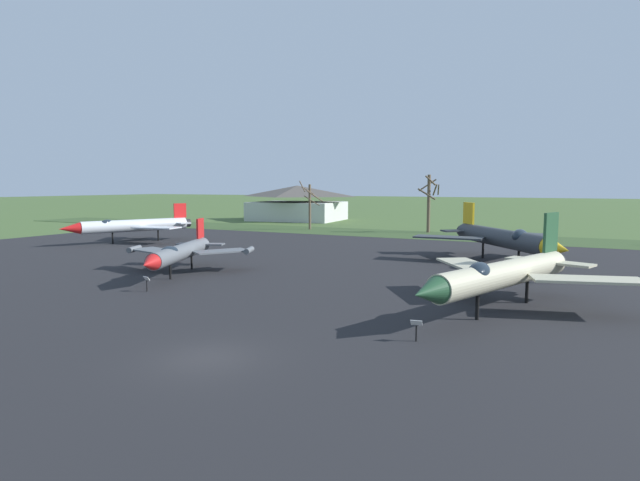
{
  "coord_description": "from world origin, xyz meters",
  "views": [
    {
      "loc": [
        13.56,
        -16.25,
        7.03
      ],
      "look_at": [
        -5.96,
        21.57,
        2.53
      ],
      "focal_mm": 29.39,
      "sensor_mm": 36.0,
      "label": 1
    }
  ],
  "objects_px": {
    "info_placard_front_left": "(416,328)",
    "jet_fighter_rear_left": "(132,225)",
    "info_placard_rear_center": "(147,282)",
    "visitor_building": "(297,203)",
    "jet_fighter_rear_center": "(181,252)",
    "info_placard_rear_right": "(549,275)",
    "jet_fighter_front_left": "(503,274)",
    "jet_fighter_rear_right": "(503,238)"
  },
  "relations": [
    {
      "from": "jet_fighter_rear_center",
      "to": "jet_fighter_rear_left",
      "type": "bearing_deg",
      "value": 145.03
    },
    {
      "from": "jet_fighter_front_left",
      "to": "visitor_building",
      "type": "relative_size",
      "value": 0.78
    },
    {
      "from": "info_placard_front_left",
      "to": "info_placard_rear_center",
      "type": "relative_size",
      "value": 0.98
    },
    {
      "from": "jet_fighter_front_left",
      "to": "jet_fighter_rear_right",
      "type": "xyz_separation_m",
      "value": [
        -2.63,
        18.72,
        0.19
      ]
    },
    {
      "from": "info_placard_rear_center",
      "to": "jet_fighter_rear_left",
      "type": "xyz_separation_m",
      "value": [
        -23.94,
        21.09,
        1.49
      ]
    },
    {
      "from": "info_placard_rear_center",
      "to": "jet_fighter_rear_center",
      "type": "bearing_deg",
      "value": 113.27
    },
    {
      "from": "jet_fighter_front_left",
      "to": "jet_fighter_rear_center",
      "type": "height_order",
      "value": "jet_fighter_front_left"
    },
    {
      "from": "info_placard_rear_center",
      "to": "info_placard_rear_right",
      "type": "bearing_deg",
      "value": 33.34
    },
    {
      "from": "info_placard_front_left",
      "to": "info_placard_rear_center",
      "type": "distance_m",
      "value": 19.27
    },
    {
      "from": "info_placard_rear_right",
      "to": "visitor_building",
      "type": "xyz_separation_m",
      "value": [
        -50.11,
        51.46,
        2.81
      ]
    },
    {
      "from": "info_placard_rear_center",
      "to": "visitor_building",
      "type": "height_order",
      "value": "visitor_building"
    },
    {
      "from": "jet_fighter_rear_left",
      "to": "visitor_building",
      "type": "xyz_separation_m",
      "value": [
        -2.82,
        45.72,
        1.3
      ]
    },
    {
      "from": "jet_fighter_front_left",
      "to": "info_placard_front_left",
      "type": "bearing_deg",
      "value": -108.55
    },
    {
      "from": "jet_fighter_rear_right",
      "to": "info_placard_rear_right",
      "type": "distance_m",
      "value": 9.56
    },
    {
      "from": "info_placard_front_left",
      "to": "info_placard_rear_right",
      "type": "height_order",
      "value": "info_placard_front_left"
    },
    {
      "from": "visitor_building",
      "to": "jet_fighter_rear_right",
      "type": "bearing_deg",
      "value": -43.3
    },
    {
      "from": "jet_fighter_rear_right",
      "to": "info_placard_rear_center",
      "type": "bearing_deg",
      "value": -128.74
    },
    {
      "from": "jet_fighter_rear_center",
      "to": "info_placard_rear_center",
      "type": "relative_size",
      "value": 11.71
    },
    {
      "from": "jet_fighter_rear_center",
      "to": "jet_fighter_front_left",
      "type": "bearing_deg",
      "value": -2.9
    },
    {
      "from": "jet_fighter_rear_right",
      "to": "info_placard_rear_right",
      "type": "bearing_deg",
      "value": -62.5
    },
    {
      "from": "info_placard_rear_center",
      "to": "info_placard_front_left",
      "type": "bearing_deg",
      "value": -7.84
    },
    {
      "from": "jet_fighter_rear_center",
      "to": "visitor_building",
      "type": "xyz_separation_m",
      "value": [
        -24.1,
        60.61,
        1.62
      ]
    },
    {
      "from": "jet_fighter_front_left",
      "to": "info_placard_rear_right",
      "type": "height_order",
      "value": "jet_fighter_front_left"
    },
    {
      "from": "info_placard_rear_right",
      "to": "jet_fighter_rear_center",
      "type": "bearing_deg",
      "value": -160.62
    },
    {
      "from": "jet_fighter_rear_right",
      "to": "visitor_building",
      "type": "height_order",
      "value": "visitor_building"
    },
    {
      "from": "info_placard_rear_right",
      "to": "visitor_building",
      "type": "bearing_deg",
      "value": 134.24
    },
    {
      "from": "visitor_building",
      "to": "info_placard_front_left",
      "type": "bearing_deg",
      "value": -56.56
    },
    {
      "from": "info_placard_rear_center",
      "to": "info_placard_rear_right",
      "type": "distance_m",
      "value": 27.94
    },
    {
      "from": "info_placard_rear_center",
      "to": "jet_fighter_rear_right",
      "type": "relative_size",
      "value": 0.07
    },
    {
      "from": "jet_fighter_rear_left",
      "to": "info_placard_rear_right",
      "type": "bearing_deg",
      "value": -6.91
    },
    {
      "from": "jet_fighter_front_left",
      "to": "jet_fighter_rear_left",
      "type": "relative_size",
      "value": 1.0
    },
    {
      "from": "info_placard_rear_center",
      "to": "info_placard_rear_right",
      "type": "height_order",
      "value": "info_placard_rear_center"
    },
    {
      "from": "info_placard_rear_center",
      "to": "visitor_building",
      "type": "xyz_separation_m",
      "value": [
        -26.76,
        66.81,
        2.79
      ]
    },
    {
      "from": "jet_fighter_rear_right",
      "to": "visitor_building",
      "type": "relative_size",
      "value": 0.81
    },
    {
      "from": "jet_fighter_rear_center",
      "to": "visitor_building",
      "type": "relative_size",
      "value": 0.65
    },
    {
      "from": "info_placard_front_left",
      "to": "info_placard_rear_center",
      "type": "bearing_deg",
      "value": 172.16
    },
    {
      "from": "jet_fighter_front_left",
      "to": "visitor_building",
      "type": "xyz_separation_m",
      "value": [
        -48.4,
        61.84,
        1.26
      ]
    },
    {
      "from": "visitor_building",
      "to": "info_placard_rear_center",
      "type": "bearing_deg",
      "value": -68.17
    },
    {
      "from": "info_placard_front_left",
      "to": "jet_fighter_front_left",
      "type": "bearing_deg",
      "value": 71.45
    },
    {
      "from": "info_placard_front_left",
      "to": "jet_fighter_rear_left",
      "type": "xyz_separation_m",
      "value": [
        -43.03,
        23.72,
        1.49
      ]
    },
    {
      "from": "jet_fighter_rear_center",
      "to": "jet_fighter_rear_left",
      "type": "height_order",
      "value": "jet_fighter_rear_left"
    },
    {
      "from": "jet_fighter_rear_center",
      "to": "jet_fighter_rear_right",
      "type": "xyz_separation_m",
      "value": [
        21.67,
        17.48,
        0.55
      ]
    }
  ]
}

